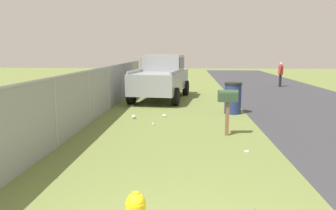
# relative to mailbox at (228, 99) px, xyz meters

# --- Properties ---
(mailbox) EXTENTS (0.24, 0.54, 1.25)m
(mailbox) POSITION_rel_mailbox_xyz_m (0.00, 0.00, 0.00)
(mailbox) COLOR brown
(mailbox) RESTS_ON ground
(pickup_truck) EXTENTS (5.13, 2.68, 2.09)m
(pickup_truck) POSITION_rel_mailbox_xyz_m (6.66, 2.33, 0.10)
(pickup_truck) COLOR #93999E
(pickup_truck) RESTS_ON ground
(trash_bin) EXTENTS (0.63, 0.63, 1.14)m
(trash_bin) POSITION_rel_mailbox_xyz_m (3.14, -0.57, -0.43)
(trash_bin) COLOR navy
(trash_bin) RESTS_ON ground
(pedestrian) EXTENTS (0.45, 0.34, 1.56)m
(pedestrian) POSITION_rel_mailbox_xyz_m (12.36, -4.83, -0.11)
(pedestrian) COLOR black
(pedestrian) RESTS_ON ground
(fence_section) EXTENTS (17.69, 0.07, 1.69)m
(fence_section) POSITION_rel_mailbox_xyz_m (2.41, 4.18, -0.08)
(fence_section) COLOR #9EA3A8
(fence_section) RESTS_ON ground
(litter_cup_midfield_b) EXTENTS (0.09, 0.11, 0.08)m
(litter_cup_midfield_b) POSITION_rel_mailbox_xyz_m (2.36, 1.89, -0.96)
(litter_cup_midfield_b) COLOR white
(litter_cup_midfield_b) RESTS_ON ground
(litter_bottle_far_scatter) EXTENTS (0.23, 0.12, 0.07)m
(litter_bottle_far_scatter) POSITION_rel_mailbox_xyz_m (1.05, 2.13, -0.97)
(litter_bottle_far_scatter) COLOR #B2D8BF
(litter_bottle_far_scatter) RESTS_ON ground
(litter_bag_midfield_a) EXTENTS (0.14, 0.14, 0.14)m
(litter_bag_midfield_a) POSITION_rel_mailbox_xyz_m (1.97, 2.90, -0.93)
(litter_bag_midfield_a) COLOR silver
(litter_bag_midfield_a) RESTS_ON ground
(litter_wrapper_by_mailbox) EXTENTS (0.14, 0.12, 0.01)m
(litter_wrapper_by_mailbox) POSITION_rel_mailbox_xyz_m (-1.40, -0.29, -1.00)
(litter_wrapper_by_mailbox) COLOR silver
(litter_wrapper_by_mailbox) RESTS_ON ground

